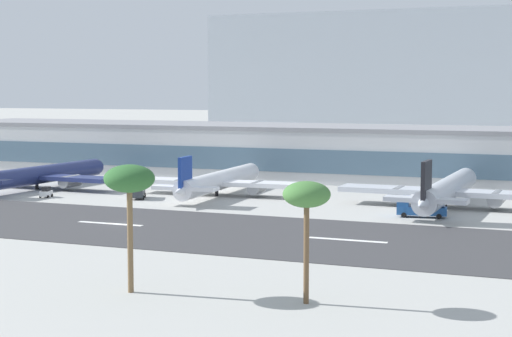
{
  "coord_description": "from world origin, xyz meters",
  "views": [
    {
      "loc": [
        72.59,
        -119.4,
        22.16
      ],
      "look_at": [
        4.6,
        47.88,
        5.28
      ],
      "focal_mm": 59.63,
      "sensor_mm": 36.0,
      "label": 1
    }
  ],
  "objects_px": {
    "service_baggage_tug_1": "(46,192)",
    "palm_tree_1": "(307,197)",
    "terminal_building": "(292,151)",
    "airliner_gold_tail_gate_0": "(37,175)",
    "service_box_truck_0": "(138,190)",
    "palm_tree_0": "(129,181)",
    "airliner_navy_tail_gate_1": "(217,182)",
    "airliner_black_tail_gate_2": "(446,191)",
    "distant_hotel_block": "(401,82)",
    "service_fuel_truck_2": "(422,206)"
  },
  "relations": [
    {
      "from": "airliner_black_tail_gate_2",
      "to": "service_box_truck_0",
      "type": "distance_m",
      "value": 61.02
    },
    {
      "from": "terminal_building",
      "to": "palm_tree_0",
      "type": "bearing_deg",
      "value": -78.46
    },
    {
      "from": "distant_hotel_block",
      "to": "palm_tree_1",
      "type": "bearing_deg",
      "value": -80.0
    },
    {
      "from": "distant_hotel_block",
      "to": "service_fuel_truck_2",
      "type": "bearing_deg",
      "value": -76.19
    },
    {
      "from": "airliner_gold_tail_gate_0",
      "to": "service_baggage_tug_1",
      "type": "relative_size",
      "value": 13.19
    },
    {
      "from": "airliner_black_tail_gate_2",
      "to": "service_baggage_tug_1",
      "type": "relative_size",
      "value": 14.26
    },
    {
      "from": "service_baggage_tug_1",
      "to": "palm_tree_1",
      "type": "height_order",
      "value": "palm_tree_1"
    },
    {
      "from": "airliner_black_tail_gate_2",
      "to": "distant_hotel_block",
      "type": "bearing_deg",
      "value": 16.29
    },
    {
      "from": "airliner_navy_tail_gate_1",
      "to": "service_box_truck_0",
      "type": "height_order",
      "value": "airliner_navy_tail_gate_1"
    },
    {
      "from": "distant_hotel_block",
      "to": "service_box_truck_0",
      "type": "height_order",
      "value": "distant_hotel_block"
    },
    {
      "from": "terminal_building",
      "to": "airliner_gold_tail_gate_0",
      "type": "bearing_deg",
      "value": -133.65
    },
    {
      "from": "service_fuel_truck_2",
      "to": "palm_tree_0",
      "type": "bearing_deg",
      "value": 66.68
    },
    {
      "from": "airliner_gold_tail_gate_0",
      "to": "airliner_navy_tail_gate_1",
      "type": "relative_size",
      "value": 1.01
    },
    {
      "from": "airliner_navy_tail_gate_1",
      "to": "airliner_black_tail_gate_2",
      "type": "height_order",
      "value": "airliner_black_tail_gate_2"
    },
    {
      "from": "terminal_building",
      "to": "service_box_truck_0",
      "type": "bearing_deg",
      "value": -105.74
    },
    {
      "from": "service_baggage_tug_1",
      "to": "terminal_building",
      "type": "bearing_deg",
      "value": -43.49
    },
    {
      "from": "airliner_gold_tail_gate_0",
      "to": "airliner_black_tail_gate_2",
      "type": "relative_size",
      "value": 0.92
    },
    {
      "from": "distant_hotel_block",
      "to": "service_box_truck_0",
      "type": "xyz_separation_m",
      "value": [
        -20.52,
        -150.46,
        -22.88
      ]
    },
    {
      "from": "airliner_black_tail_gate_2",
      "to": "palm_tree_1",
      "type": "relative_size",
      "value": 3.89
    },
    {
      "from": "airliner_gold_tail_gate_0",
      "to": "service_box_truck_0",
      "type": "distance_m",
      "value": 29.79
    },
    {
      "from": "airliner_black_tail_gate_2",
      "to": "airliner_navy_tail_gate_1",
      "type": "bearing_deg",
      "value": 89.37
    },
    {
      "from": "terminal_building",
      "to": "airliner_black_tail_gate_2",
      "type": "relative_size",
      "value": 3.92
    },
    {
      "from": "airliner_navy_tail_gate_1",
      "to": "palm_tree_1",
      "type": "relative_size",
      "value": 3.55
    },
    {
      "from": "service_baggage_tug_1",
      "to": "palm_tree_1",
      "type": "relative_size",
      "value": 0.27
    },
    {
      "from": "distant_hotel_block",
      "to": "palm_tree_0",
      "type": "relative_size",
      "value": 9.98
    },
    {
      "from": "airliner_gold_tail_gate_0",
      "to": "airliner_black_tail_gate_2",
      "type": "bearing_deg",
      "value": -85.32
    },
    {
      "from": "terminal_building",
      "to": "palm_tree_1",
      "type": "distance_m",
      "value": 127.65
    },
    {
      "from": "airliner_gold_tail_gate_0",
      "to": "airliner_navy_tail_gate_1",
      "type": "bearing_deg",
      "value": -81.9
    },
    {
      "from": "terminal_building",
      "to": "distant_hotel_block",
      "type": "xyz_separation_m",
      "value": [
        5.86,
        98.49,
        18.07
      ]
    },
    {
      "from": "airliner_gold_tail_gate_0",
      "to": "airliner_navy_tail_gate_1",
      "type": "distance_m",
      "value": 42.38
    },
    {
      "from": "service_baggage_tug_1",
      "to": "palm_tree_0",
      "type": "height_order",
      "value": "palm_tree_0"
    },
    {
      "from": "palm_tree_1",
      "to": "airliner_black_tail_gate_2",
      "type": "bearing_deg",
      "value": 88.97
    },
    {
      "from": "airliner_black_tail_gate_2",
      "to": "palm_tree_0",
      "type": "relative_size",
      "value": 3.53
    },
    {
      "from": "service_box_truck_0",
      "to": "palm_tree_0",
      "type": "distance_m",
      "value": 81.32
    },
    {
      "from": "airliner_gold_tail_gate_0",
      "to": "airliner_black_tail_gate_2",
      "type": "xyz_separation_m",
      "value": [
        89.48,
        2.91,
        0.25
      ]
    },
    {
      "from": "palm_tree_0",
      "to": "airliner_black_tail_gate_2",
      "type": "bearing_deg",
      "value": 75.34
    },
    {
      "from": "airliner_navy_tail_gate_1",
      "to": "palm_tree_1",
      "type": "xyz_separation_m",
      "value": [
        45.91,
        -77.62,
        8.1
      ]
    },
    {
      "from": "airliner_black_tail_gate_2",
      "to": "service_box_truck_0",
      "type": "height_order",
      "value": "airliner_black_tail_gate_2"
    },
    {
      "from": "service_box_truck_0",
      "to": "palm_tree_0",
      "type": "height_order",
      "value": "palm_tree_0"
    },
    {
      "from": "palm_tree_1",
      "to": "service_baggage_tug_1",
      "type": "bearing_deg",
      "value": 141.23
    },
    {
      "from": "service_baggage_tug_1",
      "to": "airliner_gold_tail_gate_0",
      "type": "bearing_deg",
      "value": 29.32
    },
    {
      "from": "palm_tree_0",
      "to": "terminal_building",
      "type": "bearing_deg",
      "value": 101.54
    },
    {
      "from": "airliner_gold_tail_gate_0",
      "to": "service_fuel_truck_2",
      "type": "height_order",
      "value": "airliner_gold_tail_gate_0"
    },
    {
      "from": "service_box_truck_0",
      "to": "service_baggage_tug_1",
      "type": "bearing_deg",
      "value": -99.09
    },
    {
      "from": "palm_tree_0",
      "to": "airliner_gold_tail_gate_0",
      "type": "bearing_deg",
      "value": 132.01
    },
    {
      "from": "terminal_building",
      "to": "service_baggage_tug_1",
      "type": "xyz_separation_m",
      "value": [
        -33.28,
        -57.31,
        -5.55
      ]
    },
    {
      "from": "service_baggage_tug_1",
      "to": "service_fuel_truck_2",
      "type": "height_order",
      "value": "service_fuel_truck_2"
    },
    {
      "from": "palm_tree_1",
      "to": "airliner_gold_tail_gate_0",
      "type": "bearing_deg",
      "value": 140.08
    },
    {
      "from": "terminal_building",
      "to": "airliner_black_tail_gate_2",
      "type": "bearing_deg",
      "value": -43.26
    },
    {
      "from": "distant_hotel_block",
      "to": "service_baggage_tug_1",
      "type": "xyz_separation_m",
      "value": [
        -39.15,
        -155.79,
        -23.62
      ]
    }
  ]
}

